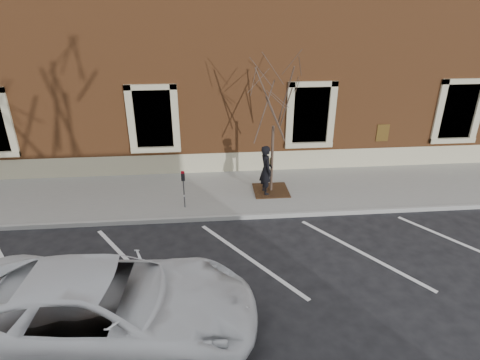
{
  "coord_description": "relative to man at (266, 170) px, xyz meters",
  "views": [
    {
      "loc": [
        -1.06,
        -11.28,
        6.66
      ],
      "look_at": [
        0.0,
        0.6,
        1.1
      ],
      "focal_mm": 30.0,
      "sensor_mm": 36.0,
      "label": 1
    }
  ],
  "objects": [
    {
      "name": "parking_stripes",
      "position": [
        -0.99,
        -3.65,
        -1.05
      ],
      "size": [
        28.0,
        4.4,
        0.01
      ],
      "primitive_type": null,
      "color": "silver",
      "rests_on": "ground"
    },
    {
      "name": "man",
      "position": [
        0.0,
        0.0,
        0.0
      ],
      "size": [
        0.52,
        0.71,
        1.8
      ],
      "primitive_type": "imported",
      "rotation": [
        0.0,
        0.0,
        1.71
      ],
      "color": "black",
      "rests_on": "sidewalk_near"
    },
    {
      "name": "building_civic",
      "position": [
        -0.99,
        6.29,
        2.95
      ],
      "size": [
        40.0,
        8.62,
        8.0
      ],
      "color": "brown",
      "rests_on": "ground"
    },
    {
      "name": "sidewalk_near",
      "position": [
        -0.99,
        0.3,
        -0.97
      ],
      "size": [
        40.0,
        3.5,
        0.15
      ],
      "primitive_type": "cube",
      "color": "gray",
      "rests_on": "ground"
    },
    {
      "name": "tree_grate",
      "position": [
        0.23,
        0.16,
        -0.88
      ],
      "size": [
        1.25,
        1.25,
        0.03
      ],
      "primitive_type": "cube",
      "color": "#452F16",
      "rests_on": "sidewalk_near"
    },
    {
      "name": "ground",
      "position": [
        -0.99,
        -1.45,
        -1.05
      ],
      "size": [
        120.0,
        120.0,
        0.0
      ],
      "primitive_type": "plane",
      "color": "#28282B",
      "rests_on": "ground"
    },
    {
      "name": "white_truck",
      "position": [
        -4.24,
        -6.24,
        -0.18
      ],
      "size": [
        6.45,
        3.33,
        1.74
      ],
      "primitive_type": "imported",
      "rotation": [
        0.0,
        0.0,
        1.5
      ],
      "color": "silver",
      "rests_on": "ground"
    },
    {
      "name": "sapling",
      "position": [
        0.23,
        0.16,
        2.21
      ],
      "size": [
        2.67,
        2.67,
        4.45
      ],
      "color": "#4F3A2F",
      "rests_on": "sidewalk_near"
    },
    {
      "name": "curb_near",
      "position": [
        -0.99,
        -1.5,
        -0.97
      ],
      "size": [
        40.0,
        0.12,
        0.15
      ],
      "primitive_type": "cube",
      "color": "#9E9E99",
      "rests_on": "ground"
    },
    {
      "name": "parking_meter",
      "position": [
        -2.85,
        -0.8,
        0.01
      ],
      "size": [
        0.12,
        0.09,
        1.3
      ],
      "rotation": [
        0.0,
        0.0,
        -0.1
      ],
      "color": "#595B60",
      "rests_on": "sidewalk_near"
    }
  ]
}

